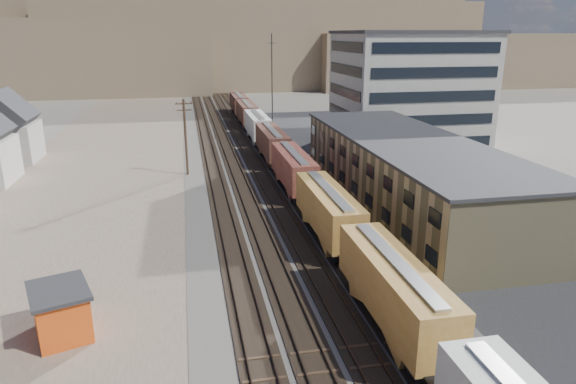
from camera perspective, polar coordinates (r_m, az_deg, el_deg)
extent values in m
plane|color=#6B6356|center=(32.03, 6.06, -17.05)|extent=(300.00, 300.00, 0.00)
cube|color=#4C4742|center=(77.73, -4.86, 3.79)|extent=(18.00, 200.00, 0.06)
cube|color=brown|center=(68.60, -20.68, 0.89)|extent=(24.00, 180.00, 0.03)
cube|color=#232326|center=(69.73, 14.92, 1.69)|extent=(26.00, 120.00, 0.04)
cube|color=black|center=(77.34, -8.55, 3.64)|extent=(2.60, 200.00, 0.08)
cube|color=#38281E|center=(77.28, -9.08, 3.70)|extent=(0.08, 200.00, 0.16)
cube|color=#38281E|center=(77.34, -8.02, 3.76)|extent=(0.08, 200.00, 0.16)
cube|color=black|center=(77.53, -6.33, 3.76)|extent=(2.60, 200.00, 0.08)
cube|color=#38281E|center=(77.44, -6.86, 3.82)|extent=(0.08, 200.00, 0.16)
cube|color=#38281E|center=(77.56, -5.80, 3.88)|extent=(0.08, 200.00, 0.16)
cube|color=black|center=(77.83, -4.13, 3.88)|extent=(2.60, 200.00, 0.08)
cube|color=#38281E|center=(77.72, -4.65, 3.94)|extent=(0.08, 200.00, 0.16)
cube|color=#38281E|center=(77.89, -3.60, 3.99)|extent=(0.08, 200.00, 0.16)
cube|color=black|center=(78.21, -2.09, 3.98)|extent=(2.60, 200.00, 0.08)
cube|color=#38281E|center=(78.08, -2.61, 4.04)|extent=(0.08, 200.00, 0.16)
cube|color=#38281E|center=(78.30, -1.57, 4.09)|extent=(0.08, 200.00, 0.16)
cube|color=black|center=(30.39, 15.25, -18.02)|extent=(2.20, 2.20, 0.90)
cube|color=black|center=(38.36, 8.54, -9.70)|extent=(2.20, 2.20, 0.90)
cube|color=#A8712C|center=(33.20, 11.66, -10.20)|extent=(3.00, 13.34, 3.40)
cube|color=#B7B7B2|center=(32.43, 11.85, -7.40)|extent=(0.90, 12.32, 0.16)
cube|color=black|center=(42.67, 6.26, -6.72)|extent=(2.20, 2.20, 0.90)
cube|color=black|center=(51.74, 2.92, -2.27)|extent=(2.20, 2.20, 0.90)
cube|color=#A8712C|center=(46.41, 4.48, -1.82)|extent=(3.00, 13.34, 3.40)
cube|color=#B7B7B2|center=(45.86, 4.54, 0.29)|extent=(0.90, 12.33, 0.16)
cube|color=black|center=(56.39, 1.67, -0.60)|extent=(2.20, 2.20, 0.90)
cube|color=black|center=(65.91, -0.30, 2.05)|extent=(2.20, 2.20, 0.90)
cube|color=maroon|center=(60.55, 0.61, 2.78)|extent=(3.00, 13.34, 3.40)
cube|color=#B7B7B2|center=(60.14, 0.62, 4.42)|extent=(0.90, 12.33, 0.16)
cube|color=black|center=(70.72, -1.09, 3.10)|extent=(2.20, 2.20, 0.90)
cube|color=black|center=(80.46, -2.38, 4.82)|extent=(2.20, 2.20, 0.90)
cube|color=#43251C|center=(75.11, -1.79, 5.61)|extent=(3.00, 13.34, 3.40)
cube|color=#B7B7B2|center=(74.78, -1.80, 6.95)|extent=(0.90, 12.33, 0.16)
cube|color=black|center=(85.35, -2.91, 5.53)|extent=(2.20, 2.20, 0.90)
cube|color=black|center=(95.21, -3.83, 6.74)|extent=(2.20, 2.20, 0.90)
cube|color=beige|center=(89.89, -3.42, 7.52)|extent=(3.00, 13.34, 3.40)
cube|color=#B7B7B2|center=(89.60, -3.44, 8.64)|extent=(0.90, 12.32, 0.16)
cube|color=black|center=(100.14, -4.21, 7.25)|extent=(2.20, 2.20, 0.90)
cube|color=black|center=(110.09, -4.89, 8.14)|extent=(2.20, 2.20, 0.90)
cube|color=#43251C|center=(104.78, -4.60, 8.87)|extent=(3.00, 13.34, 3.40)
cube|color=#B7B7B2|center=(104.54, -4.62, 9.84)|extent=(0.90, 12.32, 0.16)
cube|color=black|center=(115.05, -5.18, 8.52)|extent=(2.20, 2.20, 0.90)
cube|color=black|center=(125.04, -5.71, 9.20)|extent=(2.20, 2.20, 0.90)
cube|color=#43251C|center=(119.75, -5.48, 9.89)|extent=(3.00, 13.34, 3.40)
cube|color=#B7B7B2|center=(119.54, -5.51, 10.74)|extent=(0.90, 12.32, 0.16)
cube|color=tan|center=(57.19, 13.19, 2.07)|extent=(12.00, 40.00, 7.00)
cube|color=#2D2D30|center=(56.39, 13.44, 5.61)|extent=(12.40, 40.40, 0.30)
cube|color=black|center=(55.36, 7.38, 0.49)|extent=(0.12, 36.00, 1.20)
cube|color=black|center=(54.58, 7.50, 3.51)|extent=(0.12, 36.00, 1.20)
cube|color=#9E998E|center=(88.47, 13.25, 10.93)|extent=(22.00, 18.00, 18.00)
cube|color=#2D2D30|center=(88.02, 13.67, 16.89)|extent=(22.60, 18.60, 0.50)
cube|color=black|center=(84.54, 6.28, 11.01)|extent=(0.12, 16.00, 16.00)
cube|color=black|center=(80.36, 15.91, 10.14)|extent=(20.00, 0.12, 16.00)
cylinder|color=#382619|center=(68.41, -11.30, 5.93)|extent=(0.32, 0.32, 10.00)
cube|color=#382619|center=(67.71, -11.52, 9.58)|extent=(2.20, 0.14, 0.14)
cube|color=#382619|center=(67.82, -11.48, 8.91)|extent=(1.90, 0.14, 0.14)
cylinder|color=black|center=(67.70, -11.01, 9.74)|extent=(0.08, 0.08, 0.22)
cylinder|color=black|center=(86.83, -1.78, 11.26)|extent=(0.16, 0.16, 18.00)
cube|color=black|center=(86.38, -1.83, 16.21)|extent=(1.20, 0.08, 0.08)
cube|color=#9E998E|center=(85.54, -28.67, 4.84)|extent=(8.00, 8.00, 5.50)
cube|color=#2D2D30|center=(84.97, -29.02, 7.23)|extent=(8.15, 8.16, 8.15)
cube|color=brown|center=(182.76, -28.52, 13.01)|extent=(120.00, 40.00, 22.00)
cube|color=brown|center=(187.37, -2.71, 15.97)|extent=(140.00, 45.00, 28.00)
cube|color=brown|center=(201.08, 18.53, 13.79)|extent=(110.00, 38.00, 18.00)
cube|color=brown|center=(205.18, -12.27, 16.28)|extent=(200.00, 60.00, 32.00)
cube|color=#F05416|center=(35.34, -23.86, -12.24)|extent=(4.09, 4.70, 2.96)
cube|color=#2D2D30|center=(34.63, -24.18, -9.95)|extent=(4.59, 5.20, 0.25)
cube|color=black|center=(35.42, -21.40, -11.68)|extent=(0.42, 0.96, 0.99)
imported|color=navy|center=(85.96, 8.45, 5.49)|extent=(5.29, 6.31, 1.60)
imported|color=silver|center=(82.56, 15.10, 4.60)|extent=(3.05, 5.04, 1.60)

